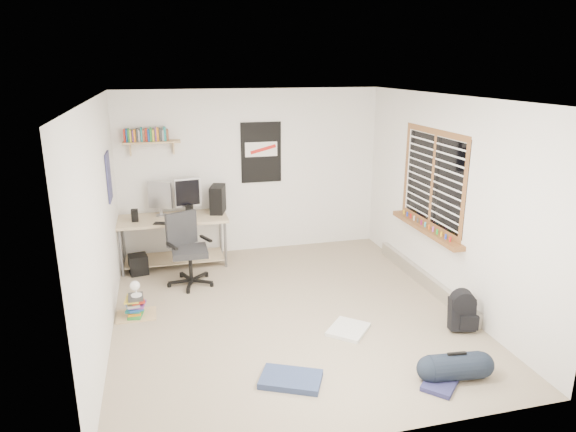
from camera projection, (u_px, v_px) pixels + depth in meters
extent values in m
cube|color=gray|center=(288.00, 312.00, 6.13)|extent=(4.00, 4.50, 0.01)
cube|color=white|center=(288.00, 97.00, 5.42)|extent=(4.00, 4.50, 0.01)
cube|color=silver|center=(252.00, 172.00, 7.87)|extent=(4.00, 0.01, 2.50)
cube|color=silver|center=(100.00, 224.00, 5.30)|extent=(0.01, 4.50, 2.50)
cube|color=silver|center=(447.00, 200.00, 6.25)|extent=(0.01, 4.50, 2.50)
cube|color=tan|center=(174.00, 241.00, 7.48)|extent=(1.62, 0.85, 0.71)
cube|color=#B3B2B7|center=(161.00, 204.00, 7.40)|extent=(0.36, 0.24, 0.39)
cube|color=#ACADB1|center=(188.00, 201.00, 7.49)|extent=(0.39, 0.16, 0.42)
cube|color=black|center=(218.00, 199.00, 7.60)|extent=(0.29, 0.43, 0.41)
cube|color=black|center=(167.00, 224.00, 7.10)|extent=(0.38, 0.23, 0.02)
cube|color=black|center=(135.00, 216.00, 7.18)|extent=(0.09, 0.09, 0.18)
cube|color=black|center=(190.00, 211.00, 7.42)|extent=(0.12, 0.12, 0.18)
cube|color=#252527|center=(190.00, 250.00, 6.76)|extent=(0.83, 0.83, 0.97)
cube|color=tan|center=(152.00, 142.00, 7.27)|extent=(0.80, 0.22, 0.24)
cube|color=black|center=(261.00, 153.00, 7.80)|extent=(0.62, 0.03, 0.92)
cube|color=navy|center=(109.00, 177.00, 6.35)|extent=(0.02, 0.42, 0.60)
cube|color=brown|center=(432.00, 179.00, 6.46)|extent=(0.10, 1.50, 1.26)
cube|color=#B7B2A8|center=(424.00, 279.00, 6.85)|extent=(0.08, 2.50, 0.18)
cube|color=black|center=(462.00, 314.00, 5.65)|extent=(0.32, 0.28, 0.36)
cylinder|color=black|center=(456.00, 366.00, 4.78)|extent=(0.28, 0.28, 0.50)
cube|color=silver|center=(348.00, 329.00, 5.68)|extent=(0.58, 0.58, 0.04)
cube|color=navy|center=(291.00, 379.00, 4.76)|extent=(0.66, 0.56, 0.06)
cube|color=#232450|center=(440.00, 384.00, 4.70)|extent=(0.44, 0.44, 0.04)
cube|color=brown|center=(136.00, 304.00, 5.99)|extent=(0.53, 0.49, 0.29)
cube|color=white|center=(136.00, 286.00, 5.91)|extent=(0.14, 0.22, 0.21)
cube|color=black|center=(138.00, 264.00, 7.20)|extent=(0.29, 0.29, 0.27)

